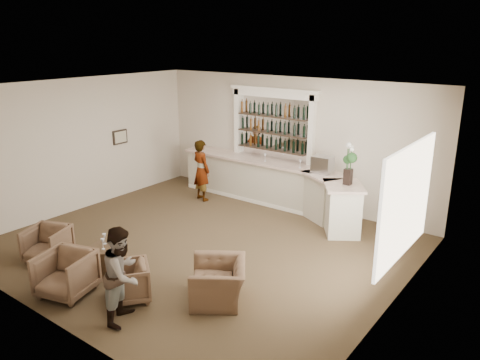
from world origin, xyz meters
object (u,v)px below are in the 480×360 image
guest (123,274)px  bar_counter (274,184)px  espresso_machine (322,164)px  flower_vase (349,161)px  armchair_center (66,274)px  cocktail_table (109,258)px  armchair_far (218,282)px  armchair_left (47,244)px  sommelier (201,170)px  armchair_right (128,282)px

guest → bar_counter: bearing=-15.7°
espresso_machine → flower_vase: flower_vase is taller
espresso_machine → guest: bearing=-96.9°
guest → armchair_center: 1.43m
cocktail_table → flower_vase: bearing=57.3°
armchair_center → bar_counter: bearing=69.7°
guest → armchair_far: (0.81, 1.30, -0.44)m
cocktail_table → armchair_center: 0.99m
armchair_left → armchair_far: (3.63, 0.89, -0.01)m
cocktail_table → espresso_machine: size_ratio=1.49×
bar_counter → sommelier: size_ratio=3.47×
sommelier → flower_vase: size_ratio=1.76×
cocktail_table → espresso_machine: 5.33m
armchair_far → armchair_right: bearing=-89.7°
cocktail_table → flower_vase: flower_vase is taller
armchair_far → espresso_machine: espresso_machine is taller
armchair_center → armchair_far: armchair_center is taller
bar_counter → armchair_far: size_ratio=5.57×
armchair_right → espresso_machine: (0.82, 5.31, 1.02)m
sommelier → bar_counter: bearing=-142.4°
guest → flower_vase: size_ratio=1.65×
sommelier → guest: size_ratio=1.07×
flower_vase → guest: bearing=-104.0°
armchair_left → flower_vase: size_ratio=0.81×
armchair_left → armchair_right: 2.40m
cocktail_table → sommelier: sommelier is taller
guest → cocktail_table: bearing=34.8°
armchair_far → sommelier: bearing=-171.7°
cocktail_table → armchair_left: size_ratio=0.89×
bar_counter → espresso_machine: size_ratio=12.52×
guest → flower_vase: flower_vase is taller
guest → armchair_center: size_ratio=1.83×
guest → espresso_machine: bearing=-29.4°
armchair_center → armchair_right: 1.10m
bar_counter → sommelier: (-1.80, -0.78, 0.25)m
cocktail_table → armchair_left: (-1.32, -0.45, 0.10)m
armchair_far → flower_vase: (0.48, 3.90, 1.34)m
armchair_center → flower_vase: size_ratio=0.90×
armchair_far → cocktail_table: bearing=-115.2°
cocktail_table → armchair_right: armchair_right is taller
armchair_right → sommelier: bearing=154.5°
bar_counter → armchair_right: bearing=-84.0°
bar_counter → cocktail_table: bar_counter is taller
armchair_right → cocktail_table: bearing=-165.8°
cocktail_table → armchair_center: bearing=-83.1°
sommelier → armchair_left: 4.57m
bar_counter → armchair_right: size_ratio=8.01×
armchair_far → bar_counter: bearing=165.7°
armchair_right → armchair_far: size_ratio=0.70×
sommelier → armchair_left: bearing=103.6°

